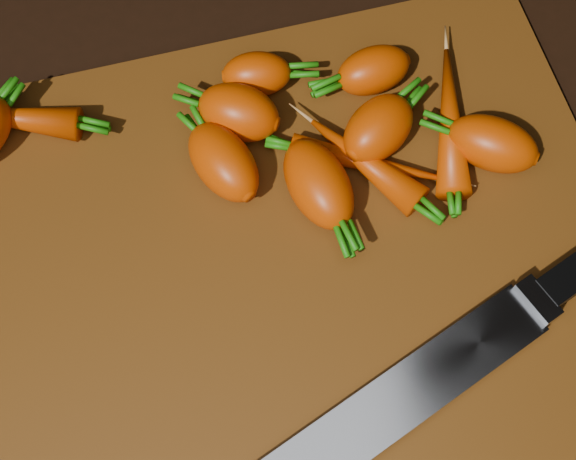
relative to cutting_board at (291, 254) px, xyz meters
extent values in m
cube|color=black|center=(0.00, 0.00, -0.01)|extent=(2.00, 2.00, 0.01)
cube|color=#5C310C|center=(0.00, 0.00, 0.00)|extent=(0.50, 0.40, 0.01)
ellipsoid|color=#C33D04|center=(-0.01, 0.11, 0.03)|extent=(0.08, 0.07, 0.04)
ellipsoid|color=#C33D04|center=(0.03, 0.04, 0.03)|extent=(0.06, 0.08, 0.04)
ellipsoid|color=#C33D04|center=(-0.03, 0.08, 0.03)|extent=(0.07, 0.08, 0.04)
ellipsoid|color=#C33D04|center=(0.10, 0.13, 0.03)|extent=(0.06, 0.05, 0.04)
ellipsoid|color=#C33D04|center=(0.01, 0.15, 0.02)|extent=(0.06, 0.05, 0.04)
ellipsoid|color=#C33D04|center=(0.17, 0.04, 0.03)|extent=(0.08, 0.08, 0.04)
ellipsoid|color=#C33D04|center=(0.15, 0.07, 0.02)|extent=(0.06, 0.13, 0.03)
ellipsoid|color=#C33D04|center=(0.07, 0.05, 0.02)|extent=(0.12, 0.08, 0.02)
ellipsoid|color=#C33D04|center=(0.07, 0.05, 0.02)|extent=(0.08, 0.10, 0.03)
ellipsoid|color=#C33D04|center=(-0.18, 0.16, 0.02)|extent=(0.11, 0.06, 0.03)
ellipsoid|color=#C33D04|center=(0.09, 0.07, 0.03)|extent=(0.08, 0.07, 0.04)
cube|color=gray|center=(0.05, -0.12, 0.02)|extent=(0.03, 0.04, 0.02)
cube|color=black|center=(0.12, -0.10, 0.02)|extent=(0.13, 0.07, 0.02)
cylinder|color=#B2B2B7|center=(0.10, -0.11, 0.02)|extent=(0.01, 0.01, 0.00)
camera|label=1|loc=(-0.06, -0.22, 0.56)|focal=50.00mm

